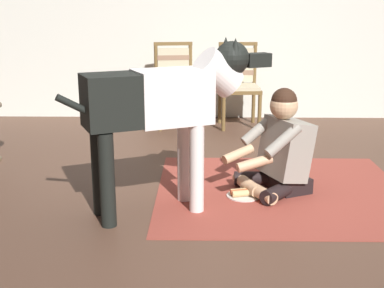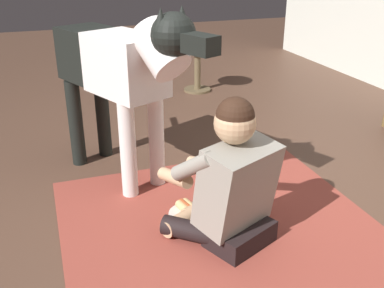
# 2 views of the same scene
# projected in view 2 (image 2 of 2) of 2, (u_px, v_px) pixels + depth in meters

# --- Properties ---
(ground_plane) EXTENTS (13.82, 13.82, 0.00)m
(ground_plane) POSITION_uv_depth(u_px,v_px,m) (205.00, 216.00, 2.67)
(ground_plane) COLOR brown
(area_rug) EXTENTS (1.92, 1.76, 0.01)m
(area_rug) POSITION_uv_depth(u_px,v_px,m) (230.00, 239.00, 2.46)
(area_rug) COLOR brown
(area_rug) RESTS_ON ground
(person_sitting_on_floor) EXTENTS (0.71, 0.62, 0.81)m
(person_sitting_on_floor) POSITION_uv_depth(u_px,v_px,m) (229.00, 184.00, 2.35)
(person_sitting_on_floor) COLOR black
(person_sitting_on_floor) RESTS_ON ground
(large_dog) EXTENTS (1.40, 0.74, 1.19)m
(large_dog) POSITION_uv_depth(u_px,v_px,m) (121.00, 69.00, 2.79)
(large_dog) COLOR white
(large_dog) RESTS_ON ground
(hot_dog_on_plate) EXTENTS (0.26, 0.26, 0.06)m
(hot_dog_on_plate) POSITION_uv_depth(u_px,v_px,m) (190.00, 211.00, 2.67)
(hot_dog_on_plate) COLOR silver
(hot_dog_on_plate) RESTS_ON ground
(round_side_table) EXTENTS (0.39, 0.39, 0.53)m
(round_side_table) POSITION_uv_depth(u_px,v_px,m) (197.00, 62.00, 4.84)
(round_side_table) COLOR brown
(round_side_table) RESTS_ON ground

